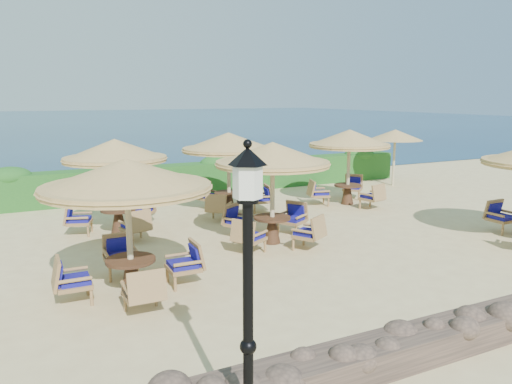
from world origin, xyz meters
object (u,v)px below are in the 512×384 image
lamp_post (248,315)px  cafe_set_4 (229,154)px  cafe_set_1 (273,173)px  cafe_set_0 (127,197)px  extra_parasol (395,135)px  cafe_set_5 (349,150)px  cafe_set_3 (116,166)px

lamp_post → cafe_set_4: size_ratio=1.10×
lamp_post → cafe_set_1: size_ratio=1.11×
cafe_set_0 → cafe_set_4: bearing=50.9°
extra_parasol → cafe_set_1: cafe_set_1 is taller
extra_parasol → cafe_set_5: size_ratio=0.84×
extra_parasol → cafe_set_0: bearing=-151.1°
cafe_set_1 → cafe_set_3: size_ratio=1.04×
extra_parasol → cafe_set_3: (-12.13, -2.53, -0.25)m
lamp_post → cafe_set_4: bearing=67.8°
lamp_post → cafe_set_1: (3.89, 6.73, 0.31)m
extra_parasol → cafe_set_3: size_ratio=0.84×
extra_parasol → cafe_set_4: size_ratio=0.80×
cafe_set_1 → cafe_set_0: bearing=-156.2°
lamp_post → cafe_set_1: 7.78m
cafe_set_1 → cafe_set_5: size_ratio=1.04×
cafe_set_0 → cafe_set_5: size_ratio=1.13×
cafe_set_3 → cafe_set_5: 8.09m
cafe_set_3 → cafe_set_5: bearing=2.2°
cafe_set_5 → cafe_set_4: bearing=172.8°
lamp_post → cafe_set_0: size_ratio=1.02×
cafe_set_0 → cafe_set_5: bearing=29.0°
cafe_set_1 → cafe_set_4: bearing=84.9°
cafe_set_3 → cafe_set_5: (8.08, 0.31, 0.00)m
extra_parasol → cafe_set_1: size_ratio=0.81×
cafe_set_1 → cafe_set_5: (4.67, 3.05, 0.06)m
cafe_set_3 → extra_parasol: bearing=11.8°
cafe_set_4 → lamp_post: bearing=-112.2°
lamp_post → cafe_set_4: lamp_post is taller
extra_parasol → cafe_set_3: bearing=-168.2°
extra_parasol → cafe_set_1: bearing=-148.8°
cafe_set_0 → cafe_set_3: size_ratio=1.13×
cafe_set_3 → cafe_set_4: bearing=12.9°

